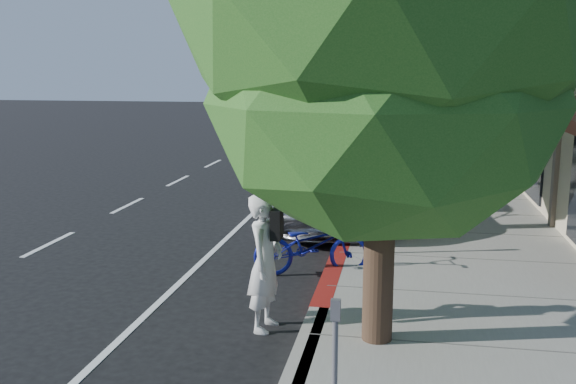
% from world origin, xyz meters
% --- Properties ---
extents(ground, '(120.00, 120.00, 0.00)m').
position_xyz_m(ground, '(0.00, 0.00, 0.00)').
color(ground, black).
rests_on(ground, ground).
extents(sidewalk, '(4.60, 56.00, 0.15)m').
position_xyz_m(sidewalk, '(2.30, 8.00, 0.07)').
color(sidewalk, gray).
rests_on(sidewalk, ground).
extents(curb, '(0.30, 56.00, 0.15)m').
position_xyz_m(curb, '(0.00, 8.00, 0.07)').
color(curb, '#9E998E').
rests_on(curb, ground).
extents(curb_red_segment, '(0.32, 4.00, 0.15)m').
position_xyz_m(curb_red_segment, '(0.00, 1.00, 0.07)').
color(curb_red_segment, maroon).
rests_on(curb_red_segment, ground).
extents(street_tree_0, '(5.20, 5.20, 7.37)m').
position_xyz_m(street_tree_0, '(0.90, -2.00, 4.39)').
color(street_tree_0, black).
rests_on(street_tree_0, ground).
extents(street_tree_1, '(5.19, 5.19, 8.28)m').
position_xyz_m(street_tree_1, '(0.90, 4.00, 5.09)').
color(street_tree_1, black).
rests_on(street_tree_1, ground).
extents(street_tree_2, '(4.26, 4.26, 7.37)m').
position_xyz_m(street_tree_2, '(0.90, 10.00, 4.61)').
color(street_tree_2, black).
rests_on(street_tree_2, ground).
extents(street_tree_3, '(4.63, 4.63, 7.41)m').
position_xyz_m(street_tree_3, '(0.90, 16.00, 4.56)').
color(street_tree_3, black).
rests_on(street_tree_3, ground).
extents(street_tree_4, '(4.58, 4.58, 6.97)m').
position_xyz_m(street_tree_4, '(0.90, 22.00, 4.23)').
color(street_tree_4, black).
rests_on(street_tree_4, ground).
extents(street_tree_5, '(4.16, 4.16, 6.71)m').
position_xyz_m(street_tree_5, '(0.90, 28.00, 4.13)').
color(street_tree_5, black).
rests_on(street_tree_5, ground).
extents(cyclist, '(0.57, 0.78, 1.98)m').
position_xyz_m(cyclist, '(-0.70, -1.57, 0.99)').
color(cyclist, silver).
rests_on(cyclist, ground).
extents(bicycle, '(2.21, 1.29, 1.10)m').
position_xyz_m(bicycle, '(-0.41, 0.99, 0.55)').
color(bicycle, navy).
rests_on(bicycle, ground).
extents(silver_suv, '(3.77, 6.90, 1.83)m').
position_xyz_m(silver_suv, '(-0.50, 5.50, 0.92)').
color(silver_suv, '#A9AAAE').
rests_on(silver_suv, ground).
extents(dark_sedan, '(1.98, 4.88, 1.57)m').
position_xyz_m(dark_sedan, '(-1.03, 9.00, 0.79)').
color(dark_sedan, black).
rests_on(dark_sedan, ground).
extents(white_pickup, '(2.66, 6.08, 1.74)m').
position_xyz_m(white_pickup, '(-2.07, 15.00, 0.87)').
color(white_pickup, silver).
rests_on(white_pickup, ground).
extents(dark_suv_far, '(2.17, 5.11, 1.72)m').
position_xyz_m(dark_suv_far, '(-0.50, 23.14, 0.86)').
color(dark_suv_far, black).
rests_on(dark_suv_far, ground).
extents(pedestrian, '(1.12, 1.04, 1.86)m').
position_xyz_m(pedestrian, '(2.28, 10.34, 1.08)').
color(pedestrian, black).
rests_on(pedestrian, sidewalk).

